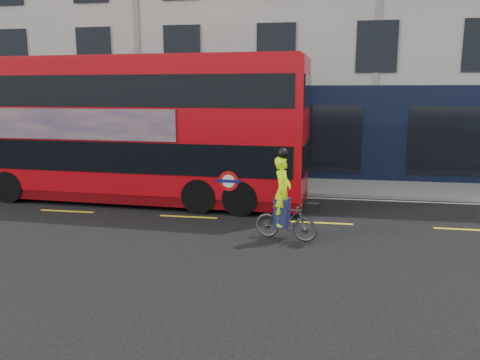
# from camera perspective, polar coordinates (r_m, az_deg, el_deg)

# --- Properties ---
(ground) EXTENTS (120.00, 120.00, 0.00)m
(ground) POSITION_cam_1_polar(r_m,az_deg,el_deg) (14.70, -23.22, -4.99)
(ground) COLOR black
(ground) RESTS_ON ground
(pavement) EXTENTS (60.00, 3.00, 0.12)m
(pavement) POSITION_cam_1_polar(r_m,az_deg,el_deg) (20.29, -13.35, -0.03)
(pavement) COLOR gray
(pavement) RESTS_ON ground
(kerb) EXTENTS (60.00, 0.12, 0.13)m
(kerb) POSITION_cam_1_polar(r_m,az_deg,el_deg) (18.94, -15.10, -0.86)
(kerb) COLOR gray
(kerb) RESTS_ON ground
(building_terrace) EXTENTS (50.00, 10.07, 15.00)m
(building_terrace) POSITION_cam_1_polar(r_m,az_deg,el_deg) (26.25, -8.34, 18.85)
(building_terrace) COLOR #BBB9B0
(building_terrace) RESTS_ON ground
(road_edge_line) EXTENTS (58.00, 0.10, 0.01)m
(road_edge_line) POSITION_cam_1_polar(r_m,az_deg,el_deg) (18.69, -15.47, -1.23)
(road_edge_line) COLOR silver
(road_edge_line) RESTS_ON ground
(lane_dashes) EXTENTS (58.00, 0.12, 0.01)m
(lane_dashes) POSITION_cam_1_polar(r_m,az_deg,el_deg) (15.93, -20.32, -3.58)
(lane_dashes) COLOR yellow
(lane_dashes) RESTS_ON ground
(bus) EXTENTS (12.22, 3.32, 4.88)m
(bus) POSITION_cam_1_polar(r_m,az_deg,el_deg) (16.53, -13.18, 6.11)
(bus) COLOR #B4070F
(bus) RESTS_ON ground
(cyclist) EXTENTS (1.72, 0.83, 2.38)m
(cyclist) POSITION_cam_1_polar(r_m,az_deg,el_deg) (12.03, 5.48, -3.52)
(cyclist) COLOR #3F4143
(cyclist) RESTS_ON ground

